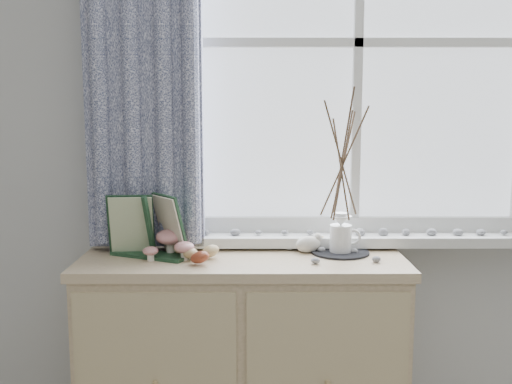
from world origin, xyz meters
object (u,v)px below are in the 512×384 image
toadstool_cluster (171,241)px  twig_pitcher (342,158)px  sideboard (243,366)px  botanical_book (148,226)px

toadstool_cluster → twig_pitcher: twig_pitcher is taller
toadstool_cluster → sideboard: bearing=-0.6°
sideboard → botanical_book: size_ratio=3.48×
sideboard → twig_pitcher: (0.37, 0.06, 0.79)m
sideboard → botanical_book: botanical_book is taller
toadstool_cluster → twig_pitcher: 0.70m
botanical_book → toadstool_cluster: 0.10m
botanical_book → toadstool_cluster: (0.08, 0.02, -0.06)m
botanical_book → twig_pitcher: size_ratio=0.55×
botanical_book → sideboard: bearing=26.8°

